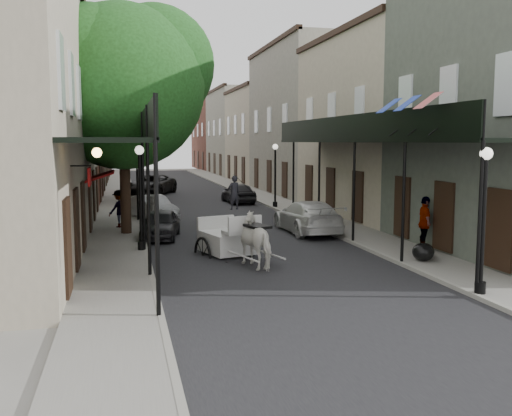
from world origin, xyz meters
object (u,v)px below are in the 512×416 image
lamppost_left (140,196)px  tree_far (128,113)px  horse (259,240)px  pedestrian_sidewalk_left (120,209)px  car_left_near (161,224)px  car_left_mid (153,208)px  tree_near (132,81)px  carriage (222,222)px  lamppost_right_far (275,174)px  pedestrian_walking (154,212)px  car_right_near (307,217)px  car_right_far (238,193)px  pedestrian_sidewalk_right (425,223)px  lamppost_right_near (483,218)px  car_left_far (151,185)px

lamppost_left → tree_far: bearing=90.5°
horse → pedestrian_sidewalk_left: 9.89m
car_left_near → car_left_mid: bearing=100.9°
tree_near → lamppost_left: bearing=-88.7°
carriage → lamppost_right_far: bearing=50.2°
lamppost_left → pedestrian_walking: lamppost_left is taller
car_right_near → pedestrian_walking: bearing=-22.3°
tree_near → pedestrian_sidewalk_left: 5.78m
lamppost_left → pedestrian_walking: size_ratio=2.34×
car_right_near → car_right_far: bearing=-88.4°
car_right_near → horse: bearing=58.4°
pedestrian_sidewalk_right → car_right_near: bearing=41.6°
tree_far → lamppost_left: size_ratio=2.32×
car_right_far → pedestrian_sidewalk_right: bearing=95.9°
lamppost_right_far → car_right_far: (-1.50, 3.60, -1.39)m
tree_far → tree_near: bearing=-89.8°
lamppost_right_near → horse: bearing=133.5°
lamppost_right_far → horse: lamppost_right_far is taller
car_left_mid → lamppost_right_far: bearing=4.1°
lamppost_right_far → car_left_mid: (-7.34, -3.31, -1.43)m
pedestrian_sidewalk_right → car_left_near: 10.44m
pedestrian_sidewalk_left → car_right_far: size_ratio=0.44×
carriage → car_right_near: bearing=22.6°
horse → carriage: 2.66m
tree_near → lamppost_right_near: tree_near is taller
lamppost_left → car_left_mid: bearing=84.4°
lamppost_left → pedestrian_sidewalk_right: size_ratio=1.94×
horse → car_left_far: 26.00m
pedestrian_walking → car_left_mid: size_ratio=0.42×
tree_near → lamppost_right_far: 12.24m
car_left_near → pedestrian_sidewalk_right: bearing=-19.3°
horse → car_right_far: (3.13, 18.72, -0.19)m
lamppost_right_near → car_right_near: lamppost_right_near is taller
pedestrian_sidewalk_right → car_left_near: bearing=74.5°
horse → pedestrian_sidewalk_right: size_ratio=1.05×
pedestrian_sidewalk_right → tree_near: bearing=71.8°
lamppost_right_far → carriage: bearing=-113.2°
pedestrian_walking → car_right_far: pedestrian_walking is taller
lamppost_right_near → horse: lamppost_right_near is taller
car_right_far → lamppost_right_near: bearing=89.4°
lamppost_left → pedestrian_sidewalk_left: bearing=97.6°
car_left_far → horse: bearing=-63.2°
car_right_near → car_right_far: size_ratio=1.26×
pedestrian_sidewalk_right → car_left_near: pedestrian_sidewalk_right is taller
tree_near → lamppost_right_near: bearing=-55.7°
pedestrian_sidewalk_left → car_left_far: pedestrian_sidewalk_left is taller
tree_near → lamppost_right_near: size_ratio=2.60×
horse → pedestrian_sidewalk_left: pedestrian_sidewalk_left is taller
lamppost_right_far → car_right_near: bearing=-96.2°
lamppost_left → car_left_far: lamppost_left is taller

